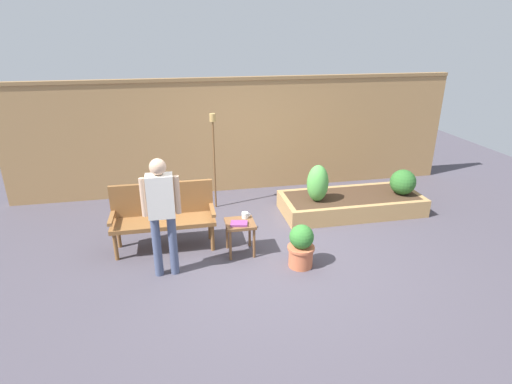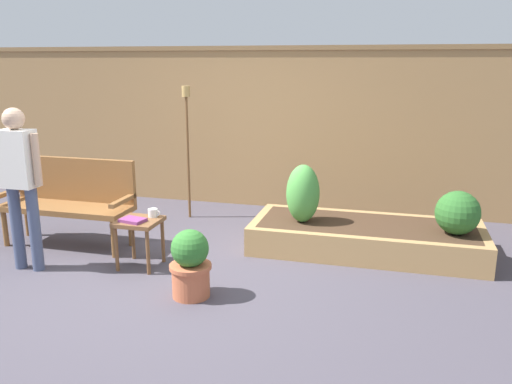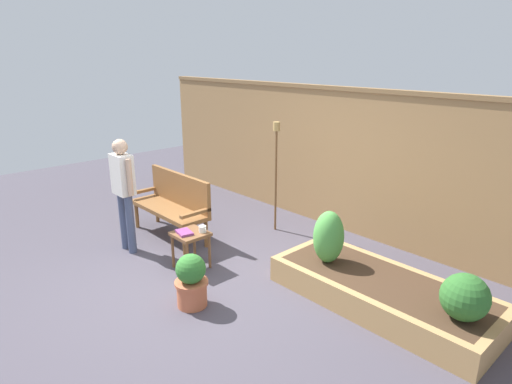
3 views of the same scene
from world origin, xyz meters
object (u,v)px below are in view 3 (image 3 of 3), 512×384
object	(u,v)px
potted_boxwood	(191,280)
tiki_torch	(276,157)
cup_on_table	(203,229)
book_on_table	(184,232)
shrub_far_corner	(465,297)
person_by_bench	(124,186)
garden_bench	(174,201)
shrub_near_bench	(329,237)
side_table	(191,239)

from	to	relation	value
potted_boxwood	tiki_torch	bearing A→B (deg)	112.34
cup_on_table	book_on_table	bearing A→B (deg)	-121.66
potted_boxwood	cup_on_table	bearing A→B (deg)	135.56
shrub_far_corner	person_by_bench	distance (m)	4.22
potted_boxwood	shrub_far_corner	xyz separation A→B (m)	(2.26, 1.41, 0.22)
garden_bench	shrub_near_bench	world-z (taller)	garden_bench
cup_on_table	potted_boxwood	bearing A→B (deg)	-44.44
potted_boxwood	shrub_near_bench	size ratio (longest dim) A/B	0.96
potted_boxwood	tiki_torch	distance (m)	2.50
cup_on_table	shrub_far_corner	distance (m)	3.00
book_on_table	cup_on_table	bearing A→B (deg)	70.53
garden_bench	cup_on_table	distance (m)	1.17
side_table	person_by_bench	bearing A→B (deg)	-161.62
tiki_torch	book_on_table	bearing A→B (deg)	-85.45
book_on_table	shrub_near_bench	xyz separation A→B (m)	(1.47, 0.98, 0.12)
cup_on_table	tiki_torch	xyz separation A→B (m)	(-0.26, 1.55, 0.63)
person_by_bench	cup_on_table	bearing A→B (deg)	22.54
cup_on_table	shrub_near_bench	distance (m)	1.56
cup_on_table	shrub_far_corner	size ratio (longest dim) A/B	0.29
garden_bench	side_table	size ratio (longest dim) A/B	3.00
person_by_bench	side_table	bearing A→B (deg)	18.38
cup_on_table	person_by_bench	bearing A→B (deg)	-157.46
book_on_table	shrub_far_corner	world-z (taller)	shrub_far_corner
side_table	tiki_torch	xyz separation A→B (m)	(-0.16, 1.68, 0.75)
tiki_torch	person_by_bench	size ratio (longest dim) A/B	1.07
cup_on_table	tiki_torch	world-z (taller)	tiki_torch
side_table	shrub_near_bench	xyz separation A→B (m)	(1.44, 0.91, 0.21)
garden_bench	person_by_bench	distance (m)	0.86
cup_on_table	shrub_near_bench	bearing A→B (deg)	30.33
side_table	cup_on_table	xyz separation A→B (m)	(0.09, 0.12, 0.12)
shrub_far_corner	tiki_torch	world-z (taller)	tiki_torch
tiki_torch	side_table	bearing A→B (deg)	-84.42
potted_boxwood	person_by_bench	distance (m)	1.87
potted_boxwood	tiki_torch	world-z (taller)	tiki_torch
book_on_table	potted_boxwood	size ratio (longest dim) A/B	0.38
book_on_table	side_table	bearing A→B (deg)	82.69
garden_bench	shrub_far_corner	xyz separation A→B (m)	(4.02, 0.48, -0.03)
garden_bench	book_on_table	size ratio (longest dim) A/B	6.28
potted_boxwood	shrub_near_bench	xyz separation A→B (m)	(0.71, 1.41, 0.31)
shrub_far_corner	garden_bench	bearing A→B (deg)	-173.14
book_on_table	shrub_near_bench	world-z (taller)	shrub_near_bench
cup_on_table	potted_boxwood	xyz separation A→B (m)	(0.64, -0.62, -0.22)
person_by_bench	garden_bench	bearing A→B (deg)	91.37
side_table	shrub_far_corner	world-z (taller)	shrub_far_corner
shrub_far_corner	tiki_torch	size ratio (longest dim) A/B	0.26
potted_boxwood	side_table	bearing A→B (deg)	145.60
book_on_table	shrub_far_corner	distance (m)	3.17
book_on_table	shrub_far_corner	size ratio (longest dim) A/B	0.53
side_table	shrub_far_corner	size ratio (longest dim) A/B	1.10
side_table	shrub_far_corner	xyz separation A→B (m)	(2.99, 0.91, 0.12)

